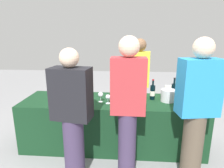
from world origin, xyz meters
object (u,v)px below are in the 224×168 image
Objects in this scene: wine_glass_1 at (108,97)px; guest_0 at (72,113)px; wine_bottle_3 at (174,91)px; menu_board at (177,104)px; guest_2 at (197,108)px; wine_bottle_4 at (181,92)px; wine_bottle_0 at (60,89)px; server_pouring at (139,81)px; guest_1 at (128,105)px; wine_glass_2 at (137,98)px; ice_bucket at (168,95)px; wine_bottle_1 at (144,92)px; wine_glass_0 at (101,95)px; wine_bottle_2 at (153,92)px.

guest_0 is (-0.35, -0.61, 0.00)m from wine_glass_1.
guest_0 reaches higher than wine_bottle_3.
wine_bottle_3 reaches higher than menu_board.
guest_0 is at bearing 175.35° from guest_2.
guest_2 reaches higher than wine_bottle_4.
wine_bottle_4 reaches higher than wine_bottle_3.
guest_2 is (1.82, -0.79, 0.05)m from wine_bottle_0.
guest_1 is at bearing 88.35° from server_pouring.
wine_glass_2 is 1.46m from menu_board.
guest_1 reaches higher than server_pouring.
server_pouring reaches higher than wine_bottle_0.
ice_bucket is (1.64, -0.13, -0.02)m from wine_bottle_0.
wine_bottle_1 is 0.53m from server_pouring.
wine_glass_0 is 0.53m from wine_glass_2.
wine_bottle_2 reaches higher than ice_bucket.
wine_glass_1 is 0.61m from guest_1.
wine_bottle_0 is at bearing 179.63° from wine_bottle_4.
guest_1 is at bearing -104.56° from wine_glass_2.
wine_bottle_2 is 0.18× the size of guest_1.
ice_bucket is 1.43m from guest_0.
wine_bottle_3 is at bearing 146.08° from server_pouring.
wine_glass_2 is (-0.58, -0.37, -0.00)m from wine_bottle_3.
ice_bucket reaches higher than wine_glass_0.
wine_bottle_1 is (1.29, -0.06, 0.01)m from wine_bottle_0.
wine_bottle_3 is at bearing 32.90° from wine_glass_2.
guest_2 is (-0.04, -0.78, 0.05)m from wine_bottle_4.
guest_2 reaches higher than wine_glass_2.
wine_glass_0 is at bearing -19.12° from wine_bottle_0.
wine_bottle_3 is 0.99× the size of wine_bottle_4.
wine_glass_2 is 0.21× the size of menu_board.
guest_1 is 2.29× the size of menu_board.
guest_1 is (1.06, -0.83, 0.08)m from wine_bottle_0.
guest_1 is at bearing -134.63° from wine_bottle_4.
wine_glass_0 is at bearing -173.91° from ice_bucket.
ice_bucket is at bearing -17.56° from wine_bottle_2.
wine_bottle_1 is at bearing 169.28° from ice_bucket.
wine_bottle_4 is (0.10, -0.04, 0.00)m from wine_bottle_3.
wine_bottle_3 is at bearing 85.63° from guest_2.
server_pouring is (0.07, 0.81, 0.05)m from wine_glass_2.
wine_bottle_1 is 0.13m from wine_bottle_2.
guest_0 is 2.12× the size of menu_board.
server_pouring is 0.97× the size of guest_2.
wine_bottle_4 reaches higher than wine_glass_1.
wine_glass_0 is 0.09× the size of server_pouring.
wine_bottle_4 is at bearing 4.99° from wine_bottle_1.
wine_glass_0 is 1.13× the size of wine_glass_1.
wine_bottle_4 is at bearing 6.23° from wine_bottle_2.
wine_bottle_4 is 1.21m from wine_glass_0.
ice_bucket reaches higher than wine_glass_2.
wine_bottle_1 is 1.20m from guest_0.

